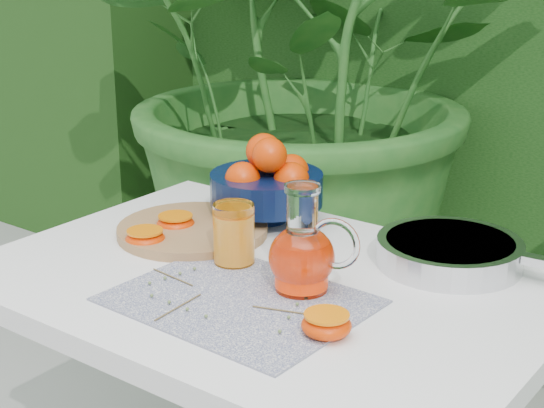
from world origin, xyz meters
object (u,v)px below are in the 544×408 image
Objects in this scene: cutting_board at (193,230)px; fruit_bowl at (268,182)px; saute_pan at (452,251)px; white_table at (265,319)px; juice_pitcher at (303,254)px.

cutting_board is 0.98× the size of fruit_bowl.
saute_pan is at bearing 18.64° from cutting_board.
fruit_bowl reaches higher than white_table.
juice_pitcher reaches higher than fruit_bowl.
juice_pitcher is (0.26, -0.25, -0.02)m from fruit_bowl.
saute_pan is at bearing 59.33° from juice_pitcher.
fruit_bowl is 0.36m from juice_pitcher.
white_table is at bearing -18.45° from cutting_board.
saute_pan is at bearing 0.74° from fruit_bowl.
cutting_board is 0.64× the size of saute_pan.
white_table is 5.42× the size of juice_pitcher.
white_table is 2.12× the size of saute_pan.
cutting_board reaches higher than white_table.
cutting_board is at bearing 164.40° from juice_pitcher.
saute_pan is (0.24, 0.24, 0.11)m from white_table.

